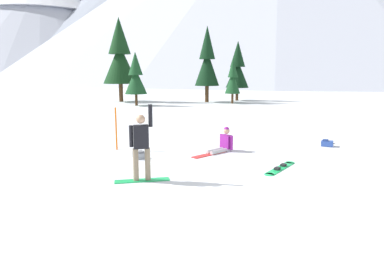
{
  "coord_description": "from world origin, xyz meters",
  "views": [
    {
      "loc": [
        -1.35,
        -8.86,
        2.96
      ],
      "look_at": [
        -1.79,
        2.64,
        1.0
      ],
      "focal_mm": 31.22,
      "sensor_mm": 36.0,
      "label": 1
    }
  ],
  "objects_px": {
    "loose_snowboard_near_left": "(280,168)",
    "pine_tree_tall": "(120,56)",
    "backpack_blue": "(327,143)",
    "pine_tree_leaning": "(233,79)",
    "pine_tree_twin": "(238,68)",
    "pine_tree_broad": "(207,61)",
    "snowboarder_foreground": "(141,145)",
    "snowboarder_midground": "(223,143)",
    "pine_tree_slender": "(136,76)",
    "backpack_grey": "(139,155)",
    "trail_marker_pole": "(116,129)"
  },
  "relations": [
    {
      "from": "snowboarder_foreground",
      "to": "backpack_blue",
      "type": "xyz_separation_m",
      "value": [
        6.6,
        4.53,
        -0.88
      ]
    },
    {
      "from": "snowboarder_midground",
      "to": "pine_tree_slender",
      "type": "height_order",
      "value": "pine_tree_slender"
    },
    {
      "from": "backpack_blue",
      "to": "pine_tree_leaning",
      "type": "height_order",
      "value": "pine_tree_leaning"
    },
    {
      "from": "loose_snowboard_near_left",
      "to": "pine_tree_twin",
      "type": "bearing_deg",
      "value": 87.76
    },
    {
      "from": "loose_snowboard_near_left",
      "to": "pine_tree_slender",
      "type": "height_order",
      "value": "pine_tree_slender"
    },
    {
      "from": "trail_marker_pole",
      "to": "pine_tree_leaning",
      "type": "height_order",
      "value": "pine_tree_leaning"
    },
    {
      "from": "snowboarder_midground",
      "to": "pine_tree_twin",
      "type": "xyz_separation_m",
      "value": [
        2.61,
        22.25,
        2.95
      ]
    },
    {
      "from": "pine_tree_broad",
      "to": "trail_marker_pole",
      "type": "bearing_deg",
      "value": -99.97
    },
    {
      "from": "snowboarder_foreground",
      "to": "pine_tree_leaning",
      "type": "relative_size",
      "value": 0.5
    },
    {
      "from": "loose_snowboard_near_left",
      "to": "backpack_blue",
      "type": "height_order",
      "value": "backpack_blue"
    },
    {
      "from": "pine_tree_tall",
      "to": "backpack_grey",
      "type": "bearing_deg",
      "value": -74.44
    },
    {
      "from": "backpack_grey",
      "to": "pine_tree_twin",
      "type": "height_order",
      "value": "pine_tree_twin"
    },
    {
      "from": "backpack_grey",
      "to": "trail_marker_pole",
      "type": "xyz_separation_m",
      "value": [
        -1.1,
        1.24,
        0.69
      ]
    },
    {
      "from": "snowboarder_foreground",
      "to": "snowboarder_midground",
      "type": "distance_m",
      "value": 4.27
    },
    {
      "from": "pine_tree_leaning",
      "to": "snowboarder_foreground",
      "type": "bearing_deg",
      "value": -100.75
    },
    {
      "from": "snowboarder_foreground",
      "to": "backpack_blue",
      "type": "bearing_deg",
      "value": 34.47
    },
    {
      "from": "pine_tree_broad",
      "to": "pine_tree_slender",
      "type": "bearing_deg",
      "value": -149.61
    },
    {
      "from": "snowboarder_foreground",
      "to": "backpack_blue",
      "type": "height_order",
      "value": "snowboarder_foreground"
    },
    {
      "from": "pine_tree_leaning",
      "to": "pine_tree_twin",
      "type": "bearing_deg",
      "value": 77.38
    },
    {
      "from": "backpack_blue",
      "to": "pine_tree_twin",
      "type": "xyz_separation_m",
      "value": [
        -1.6,
        21.19,
        3.14
      ]
    },
    {
      "from": "backpack_grey",
      "to": "pine_tree_twin",
      "type": "bearing_deg",
      "value": 76.63
    },
    {
      "from": "pine_tree_tall",
      "to": "pine_tree_twin",
      "type": "bearing_deg",
      "value": 8.56
    },
    {
      "from": "backpack_grey",
      "to": "pine_tree_slender",
      "type": "height_order",
      "value": "pine_tree_slender"
    },
    {
      "from": "backpack_grey",
      "to": "pine_tree_tall",
      "type": "distance_m",
      "value": 22.81
    },
    {
      "from": "backpack_grey",
      "to": "pine_tree_broad",
      "type": "xyz_separation_m",
      "value": [
        2.45,
        21.45,
        3.81
      ]
    },
    {
      "from": "backpack_blue",
      "to": "pine_tree_slender",
      "type": "bearing_deg",
      "value": 124.73
    },
    {
      "from": "snowboarder_foreground",
      "to": "loose_snowboard_near_left",
      "type": "height_order",
      "value": "snowboarder_foreground"
    },
    {
      "from": "trail_marker_pole",
      "to": "pine_tree_slender",
      "type": "bearing_deg",
      "value": 99.0
    },
    {
      "from": "loose_snowboard_near_left",
      "to": "pine_tree_tall",
      "type": "relative_size",
      "value": 0.21
    },
    {
      "from": "loose_snowboard_near_left",
      "to": "pine_tree_twin",
      "type": "relative_size",
      "value": 0.28
    },
    {
      "from": "snowboarder_foreground",
      "to": "pine_tree_tall",
      "type": "distance_m",
      "value": 25.09
    },
    {
      "from": "backpack_grey",
      "to": "trail_marker_pole",
      "type": "distance_m",
      "value": 1.8
    },
    {
      "from": "pine_tree_slender",
      "to": "snowboarder_midground",
      "type": "bearing_deg",
      "value": -68.31
    },
    {
      "from": "backpack_blue",
      "to": "pine_tree_leaning",
      "type": "bearing_deg",
      "value": 97.42
    },
    {
      "from": "trail_marker_pole",
      "to": "pine_tree_broad",
      "type": "height_order",
      "value": "pine_tree_broad"
    },
    {
      "from": "pine_tree_twin",
      "to": "backpack_blue",
      "type": "bearing_deg",
      "value": -85.67
    },
    {
      "from": "backpack_grey",
      "to": "pine_tree_leaning",
      "type": "distance_m",
      "value": 20.74
    },
    {
      "from": "pine_tree_leaning",
      "to": "pine_tree_tall",
      "type": "bearing_deg",
      "value": 172.0
    },
    {
      "from": "snowboarder_midground",
      "to": "trail_marker_pole",
      "type": "height_order",
      "value": "trail_marker_pole"
    },
    {
      "from": "pine_tree_twin",
      "to": "pine_tree_leaning",
      "type": "distance_m",
      "value": 3.48
    },
    {
      "from": "pine_tree_slender",
      "to": "pine_tree_twin",
      "type": "distance_m",
      "value": 10.8
    },
    {
      "from": "snowboarder_midground",
      "to": "pine_tree_broad",
      "type": "bearing_deg",
      "value": 91.36
    },
    {
      "from": "pine_tree_broad",
      "to": "pine_tree_tall",
      "type": "relative_size",
      "value": 0.89
    },
    {
      "from": "trail_marker_pole",
      "to": "pine_tree_leaning",
      "type": "xyz_separation_m",
      "value": [
        5.92,
        18.82,
        1.49
      ]
    },
    {
      "from": "pine_tree_leaning",
      "to": "pine_tree_broad",
      "type": "bearing_deg",
      "value": 149.54
    },
    {
      "from": "snowboarder_foreground",
      "to": "trail_marker_pole",
      "type": "relative_size",
      "value": 1.29
    },
    {
      "from": "pine_tree_leaning",
      "to": "backpack_grey",
      "type": "bearing_deg",
      "value": -103.49
    },
    {
      "from": "loose_snowboard_near_left",
      "to": "pine_tree_tall",
      "type": "xyz_separation_m",
      "value": [
        -10.6,
        22.66,
        4.39
      ]
    },
    {
      "from": "snowboarder_midground",
      "to": "pine_tree_twin",
      "type": "height_order",
      "value": "pine_tree_twin"
    },
    {
      "from": "pine_tree_leaning",
      "to": "pine_tree_tall",
      "type": "xyz_separation_m",
      "value": [
        -10.82,
        1.52,
        2.11
      ]
    }
  ]
}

